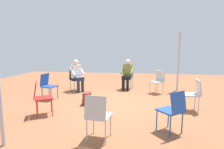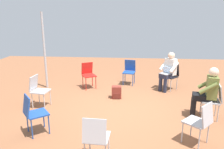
# 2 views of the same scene
# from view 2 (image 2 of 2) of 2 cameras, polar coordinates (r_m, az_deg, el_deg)

# --- Properties ---
(ground_plane) EXTENTS (14.00, 14.00, 0.00)m
(ground_plane) POSITION_cam_2_polar(r_m,az_deg,el_deg) (5.75, 2.83, -9.11)
(ground_plane) COLOR brown
(chair_northwest) EXTENTS (0.59, 0.58, 0.85)m
(chair_northwest) POSITION_cam_2_polar(r_m,az_deg,el_deg) (4.43, 22.08, -11.08)
(chair_northwest) COLOR #B7B7BC
(chair_northwest) RESTS_ON ground
(chair_west) EXTENTS (0.51, 0.47, 0.85)m
(chair_west) POSITION_cam_2_polar(r_m,az_deg,el_deg) (5.62, 25.07, -5.75)
(chair_west) COLOR #B7B7BC
(chair_west) RESTS_ON ground
(chair_southwest) EXTENTS (0.58, 0.58, 0.85)m
(chair_southwest) POSITION_cam_2_polar(r_m,az_deg,el_deg) (7.38, 15.23, 0.02)
(chair_southwest) COLOR black
(chair_southwest) RESTS_ON ground
(chair_north) EXTENTS (0.42, 0.46, 0.85)m
(chair_north) POSITION_cam_2_polar(r_m,az_deg,el_deg) (3.65, -4.21, -15.79)
(chair_north) COLOR #B7B7BC
(chair_north) RESTS_ON ground
(chair_east) EXTENTS (0.48, 0.44, 0.85)m
(chair_east) POSITION_cam_2_polar(r_m,az_deg,el_deg) (6.08, -18.74, -3.56)
(chair_east) COLOR #B7B7BC
(chair_east) RESTS_ON ground
(chair_southeast) EXTENTS (0.55, 0.57, 0.85)m
(chair_southeast) POSITION_cam_2_polar(r_m,az_deg,el_deg) (7.30, -6.21, 0.31)
(chair_southeast) COLOR red
(chair_southeast) RESTS_ON ground
(chair_south) EXTENTS (0.46, 0.50, 0.85)m
(chair_south) POSITION_cam_2_polar(r_m,az_deg,el_deg) (7.68, 4.56, 1.12)
(chair_south) COLOR #1E4799
(chair_south) RESTS_ON ground
(chair_northeast) EXTENTS (0.58, 0.58, 0.85)m
(chair_northeast) POSITION_cam_2_polar(r_m,az_deg,el_deg) (4.73, -19.90, -9.13)
(chair_northeast) COLOR #1E4799
(chair_northeast) RESTS_ON ground
(person_with_laptop) EXTENTS (0.64, 0.64, 1.24)m
(person_with_laptop) POSITION_cam_2_polar(r_m,az_deg,el_deg) (7.19, 14.57, 1.29)
(person_with_laptop) COLOR #23283D
(person_with_laptop) RESTS_ON ground
(person_in_olive) EXTENTS (0.57, 0.56, 1.24)m
(person_in_olive) POSITION_cam_2_polar(r_m,az_deg,el_deg) (5.54, 23.60, -3.73)
(person_in_olive) COLOR black
(person_in_olive) RESTS_ON ground
(backpack_near_laptop_user) EXTENTS (0.29, 0.26, 0.36)m
(backpack_near_laptop_user) POSITION_cam_2_polar(r_m,az_deg,el_deg) (6.44, 1.20, -4.83)
(backpack_near_laptop_user) COLOR maroon
(backpack_near_laptop_user) RESTS_ON ground
(tent_pole_near) EXTENTS (0.07, 0.07, 2.47)m
(tent_pole_near) POSITION_cam_2_polar(r_m,az_deg,el_deg) (7.44, -17.22, 5.85)
(tent_pole_near) COLOR #B2B2B7
(tent_pole_near) RESTS_ON ground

